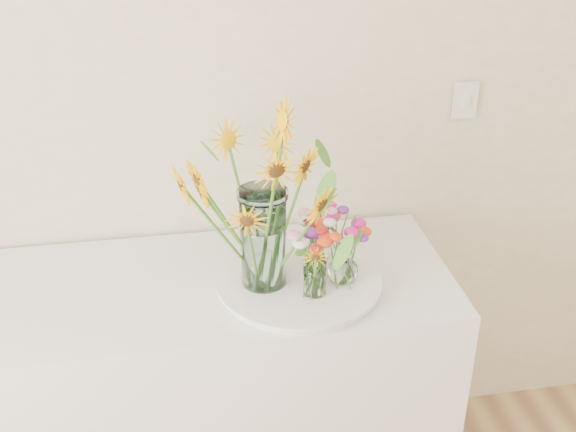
# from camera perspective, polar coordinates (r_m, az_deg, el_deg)

# --- Properties ---
(counter) EXTENTS (1.40, 0.60, 0.90)m
(counter) POSITION_cam_1_polar(r_m,az_deg,el_deg) (2.41, -5.31, -14.11)
(counter) COLOR white
(counter) RESTS_ON ground_plane
(tray) EXTENTS (0.45, 0.45, 0.02)m
(tray) POSITION_cam_1_polar(r_m,az_deg,el_deg) (2.09, 0.85, -5.35)
(tray) COLOR white
(tray) RESTS_ON counter
(mason_jar) EXTENTS (0.14, 0.14, 0.30)m
(mason_jar) POSITION_cam_1_polar(r_m,az_deg,el_deg) (1.99, -1.97, -1.76)
(mason_jar) COLOR #AAD1D7
(mason_jar) RESTS_ON tray
(sunflower_bouquet) EXTENTS (0.77, 0.77, 0.53)m
(sunflower_bouquet) POSITION_cam_1_polar(r_m,az_deg,el_deg) (1.93, -2.03, 1.26)
(sunflower_bouquet) COLOR #FFB805
(sunflower_bouquet) RESTS_ON tray
(small_vase_a) EXTENTS (0.08, 0.08, 0.11)m
(small_vase_a) POSITION_cam_1_polar(r_m,az_deg,el_deg) (1.99, 2.12, -4.91)
(small_vase_a) COLOR white
(small_vase_a) RESTS_ON tray
(wildflower_posy_a) EXTENTS (0.17, 0.17, 0.20)m
(wildflower_posy_a) POSITION_cam_1_polar(r_m,az_deg,el_deg) (1.97, 2.14, -3.82)
(wildflower_posy_a) COLOR #E64214
(wildflower_posy_a) RESTS_ON tray
(small_vase_b) EXTENTS (0.10, 0.10, 0.12)m
(small_vase_b) POSITION_cam_1_polar(r_m,az_deg,el_deg) (2.05, 4.40, -3.71)
(small_vase_b) COLOR white
(small_vase_b) RESTS_ON tray
(wildflower_posy_b) EXTENTS (0.21, 0.21, 0.21)m
(wildflower_posy_b) POSITION_cam_1_polar(r_m,az_deg,el_deg) (2.03, 4.45, -2.64)
(wildflower_posy_b) COLOR #E64214
(wildflower_posy_b) RESTS_ON tray
(small_vase_c) EXTENTS (0.07, 0.07, 0.10)m
(small_vase_c) POSITION_cam_1_polar(r_m,az_deg,el_deg) (2.15, 2.48, -2.30)
(small_vase_c) COLOR white
(small_vase_c) RESTS_ON tray
(wildflower_posy_c) EXTENTS (0.18, 0.18, 0.19)m
(wildflower_posy_c) POSITION_cam_1_polar(r_m,az_deg,el_deg) (2.13, 2.50, -1.26)
(wildflower_posy_c) COLOR #E64214
(wildflower_posy_c) RESTS_ON tray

